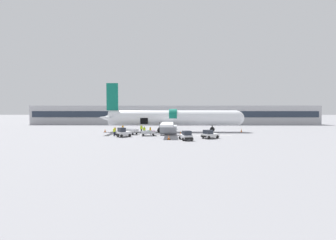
{
  "coord_description": "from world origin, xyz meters",
  "views": [
    {
      "loc": [
        -0.87,
        -44.6,
        4.73
      ],
      "look_at": [
        -1.64,
        4.12,
        2.82
      ],
      "focal_mm": 24.0,
      "sensor_mm": 36.0,
      "label": 1
    }
  ],
  "objects_px": {
    "ground_crew_supervisor": "(141,129)",
    "ground_crew_marshal": "(150,130)",
    "baggage_cart_queued": "(149,133)",
    "ground_crew_driver": "(114,131)",
    "ground_crew_loader_a": "(144,130)",
    "suitcase_on_tarmac_upright": "(119,134)",
    "baggage_tug_lead": "(186,136)",
    "ground_crew_loader_b": "(115,131)",
    "baggage_tug_mid": "(123,133)",
    "ground_crew_helper": "(123,129)",
    "baggage_cart_loading": "(130,132)",
    "baggage_tug_rear": "(210,135)",
    "airplane": "(171,118)"
  },
  "relations": [
    {
      "from": "ground_crew_loader_b",
      "to": "ground_crew_marshal",
      "type": "distance_m",
      "value": 7.09
    },
    {
      "from": "airplane",
      "to": "baggage_cart_queued",
      "type": "relative_size",
      "value": 8.77
    },
    {
      "from": "ground_crew_loader_a",
      "to": "suitcase_on_tarmac_upright",
      "type": "relative_size",
      "value": 2.68
    },
    {
      "from": "ground_crew_helper",
      "to": "baggage_cart_loading",
      "type": "bearing_deg",
      "value": -51.6
    },
    {
      "from": "baggage_cart_queued",
      "to": "ground_crew_loader_b",
      "type": "xyz_separation_m",
      "value": [
        -7.05,
        1.59,
        0.38
      ]
    },
    {
      "from": "baggage_tug_lead",
      "to": "baggage_tug_rear",
      "type": "relative_size",
      "value": 0.95
    },
    {
      "from": "ground_crew_loader_a",
      "to": "suitcase_on_tarmac_upright",
      "type": "height_order",
      "value": "ground_crew_loader_a"
    },
    {
      "from": "baggage_tug_rear",
      "to": "ground_crew_loader_a",
      "type": "xyz_separation_m",
      "value": [
        -12.3,
        7.41,
        0.18
      ]
    },
    {
      "from": "ground_crew_loader_a",
      "to": "ground_crew_loader_b",
      "type": "xyz_separation_m",
      "value": [
        -5.71,
        -1.6,
        0.02
      ]
    },
    {
      "from": "baggage_tug_rear",
      "to": "ground_crew_loader_a",
      "type": "distance_m",
      "value": 14.37
    },
    {
      "from": "baggage_tug_mid",
      "to": "baggage_cart_queued",
      "type": "height_order",
      "value": "baggage_tug_mid"
    },
    {
      "from": "ground_crew_driver",
      "to": "baggage_tug_lead",
      "type": "bearing_deg",
      "value": -24.79
    },
    {
      "from": "ground_crew_marshal",
      "to": "ground_crew_driver",
      "type": "bearing_deg",
      "value": -156.28
    },
    {
      "from": "baggage_tug_mid",
      "to": "ground_crew_marshal",
      "type": "xyz_separation_m",
      "value": [
        4.6,
        4.55,
        0.08
      ]
    },
    {
      "from": "baggage_tug_rear",
      "to": "ground_crew_helper",
      "type": "relative_size",
      "value": 1.85
    },
    {
      "from": "baggage_tug_lead",
      "to": "ground_crew_loader_b",
      "type": "distance_m",
      "value": 16.03
    },
    {
      "from": "baggage_cart_queued",
      "to": "ground_crew_loader_a",
      "type": "xyz_separation_m",
      "value": [
        -1.34,
        3.19,
        0.36
      ]
    },
    {
      "from": "baggage_tug_mid",
      "to": "ground_crew_helper",
      "type": "distance_m",
      "value": 6.96
    },
    {
      "from": "ground_crew_helper",
      "to": "ground_crew_marshal",
      "type": "bearing_deg",
      "value": -19.95
    },
    {
      "from": "baggage_cart_loading",
      "to": "ground_crew_loader_a",
      "type": "relative_size",
      "value": 2.67
    },
    {
      "from": "ground_crew_loader_b",
      "to": "baggage_tug_mid",
      "type": "bearing_deg",
      "value": -56.01
    },
    {
      "from": "baggage_cart_loading",
      "to": "ground_crew_helper",
      "type": "height_order",
      "value": "ground_crew_helper"
    },
    {
      "from": "baggage_tug_lead",
      "to": "baggage_cart_queued",
      "type": "relative_size",
      "value": 0.84
    },
    {
      "from": "ground_crew_supervisor",
      "to": "baggage_tug_lead",
      "type": "bearing_deg",
      "value": -52.4
    },
    {
      "from": "ground_crew_driver",
      "to": "ground_crew_supervisor",
      "type": "height_order",
      "value": "ground_crew_supervisor"
    },
    {
      "from": "baggage_cart_queued",
      "to": "ground_crew_driver",
      "type": "bearing_deg",
      "value": -176.6
    },
    {
      "from": "suitcase_on_tarmac_upright",
      "to": "ground_crew_driver",
      "type": "bearing_deg",
      "value": -152.53
    },
    {
      "from": "airplane",
      "to": "ground_crew_loader_b",
      "type": "relative_size",
      "value": 20.53
    },
    {
      "from": "ground_crew_supervisor",
      "to": "baggage_cart_queued",
      "type": "bearing_deg",
      "value": -66.34
    },
    {
      "from": "ground_crew_loader_a",
      "to": "ground_crew_loader_b",
      "type": "distance_m",
      "value": 5.93
    },
    {
      "from": "ground_crew_loader_a",
      "to": "ground_crew_supervisor",
      "type": "relative_size",
      "value": 0.87
    },
    {
      "from": "baggage_tug_mid",
      "to": "baggage_cart_loading",
      "type": "relative_size",
      "value": 0.7
    },
    {
      "from": "baggage_cart_loading",
      "to": "ground_crew_driver",
      "type": "distance_m",
      "value": 3.66
    },
    {
      "from": "baggage_tug_lead",
      "to": "ground_crew_marshal",
      "type": "xyz_separation_m",
      "value": [
        -6.75,
        9.14,
        0.14
      ]
    },
    {
      "from": "ground_crew_driver",
      "to": "airplane",
      "type": "bearing_deg",
      "value": 39.27
    },
    {
      "from": "ground_crew_driver",
      "to": "suitcase_on_tarmac_upright",
      "type": "height_order",
      "value": "ground_crew_driver"
    },
    {
      "from": "baggage_tug_lead",
      "to": "baggage_tug_rear",
      "type": "xyz_separation_m",
      "value": [
        4.23,
        2.37,
        -0.02
      ]
    },
    {
      "from": "baggage_tug_rear",
      "to": "baggage_cart_loading",
      "type": "bearing_deg",
      "value": 157.1
    },
    {
      "from": "ground_crew_marshal",
      "to": "ground_crew_supervisor",
      "type": "bearing_deg",
      "value": 131.66
    },
    {
      "from": "baggage_cart_queued",
      "to": "suitcase_on_tarmac_upright",
      "type": "height_order",
      "value": "baggage_cart_queued"
    },
    {
      "from": "airplane",
      "to": "ground_crew_helper",
      "type": "xyz_separation_m",
      "value": [
        -10.37,
        -3.76,
        -2.12
      ]
    },
    {
      "from": "ground_crew_loader_a",
      "to": "baggage_tug_lead",
      "type": "bearing_deg",
      "value": -50.49
    },
    {
      "from": "ground_crew_marshal",
      "to": "baggage_cart_queued",
      "type": "bearing_deg",
      "value": -89.57
    },
    {
      "from": "ground_crew_driver",
      "to": "baggage_tug_mid",
      "type": "bearing_deg",
      "value": -37.82
    },
    {
      "from": "ground_crew_supervisor",
      "to": "ground_crew_marshal",
      "type": "height_order",
      "value": "ground_crew_supervisor"
    },
    {
      "from": "baggage_cart_loading",
      "to": "suitcase_on_tarmac_upright",
      "type": "height_order",
      "value": "baggage_cart_loading"
    },
    {
      "from": "ground_crew_helper",
      "to": "ground_crew_driver",
      "type": "bearing_deg",
      "value": -95.96
    },
    {
      "from": "baggage_tug_mid",
      "to": "suitcase_on_tarmac_upright",
      "type": "height_order",
      "value": "baggage_tug_mid"
    },
    {
      "from": "baggage_tug_lead",
      "to": "suitcase_on_tarmac_upright",
      "type": "distance_m",
      "value": 14.3
    },
    {
      "from": "baggage_tug_lead",
      "to": "ground_crew_loader_b",
      "type": "relative_size",
      "value": 1.96
    }
  ]
}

